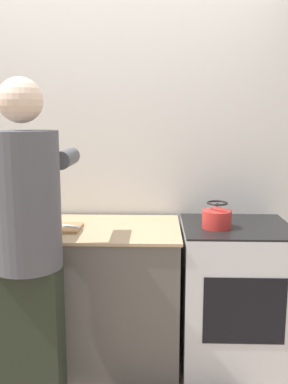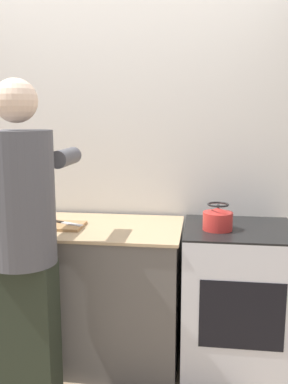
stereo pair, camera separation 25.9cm
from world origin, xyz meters
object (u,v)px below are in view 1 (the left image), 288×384
at_px(kettle, 217,217).
at_px(person, 28,241).
at_px(oven, 234,295).
at_px(cutting_board, 57,228).
at_px(knife, 62,225).

bearing_deg(kettle, person, -155.91).
xyz_separation_m(oven, cutting_board, (-1.14, -0.04, 0.45)).
distance_m(cutting_board, kettle, 1.00).
height_order(knife, kettle, kettle).
bearing_deg(person, kettle, 24.09).
relative_size(cutting_board, knife, 1.21).
xyz_separation_m(knife, kettle, (0.97, -0.05, 0.07)).
xyz_separation_m(person, knife, (0.06, 0.52, -0.05)).
xyz_separation_m(cutting_board, kettle, (1.00, -0.03, 0.08)).
xyz_separation_m(person, kettle, (1.03, 0.46, 0.02)).
bearing_deg(kettle, oven, 24.39).
height_order(person, kettle, person).
height_order(oven, person, person).
relative_size(knife, kettle, 1.37).
bearing_deg(knife, kettle, 20.12).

